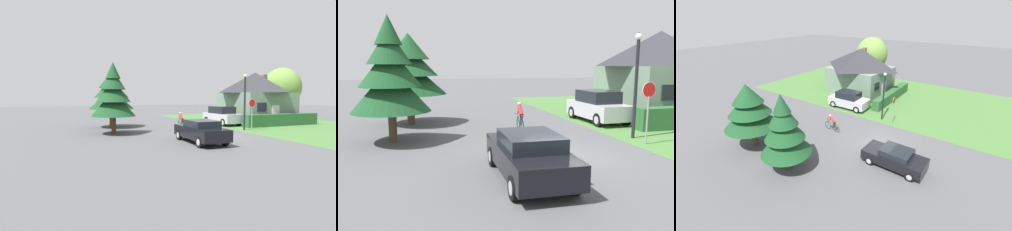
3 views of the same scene
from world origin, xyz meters
The scene contains 9 objects.
ground_plane centered at (0.00, 0.00, 0.00)m, with size 140.00×140.00×0.00m, color #515154.
cottage_house centered at (10.84, 8.54, 2.96)m, with size 7.19×8.14×5.71m.
sedan_left_lane centered at (-2.02, -2.02, 0.74)m, with size 1.94×4.41×1.43m.
cyclist centered at (-0.27, 4.81, 0.73)m, with size 0.44×1.74×1.52m.
parked_suv_right centered at (5.14, 6.59, 0.92)m, with size 2.12×4.56×1.89m.
stop_sign centered at (4.25, 0.87, 1.89)m, with size 0.67×0.07×2.71m.
street_lamp centered at (4.46, 2.08, 2.83)m, with size 0.30×0.30×4.89m.
conifer_tall_near centered at (-6.43, 3.91, 2.99)m, with size 3.40×3.40×5.54m.
conifer_tall_far centered at (-5.82, 8.49, 3.21)m, with size 4.15×4.15×5.19m.
Camera 2 is at (-4.99, -11.12, 3.43)m, focal length 35.00 mm.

